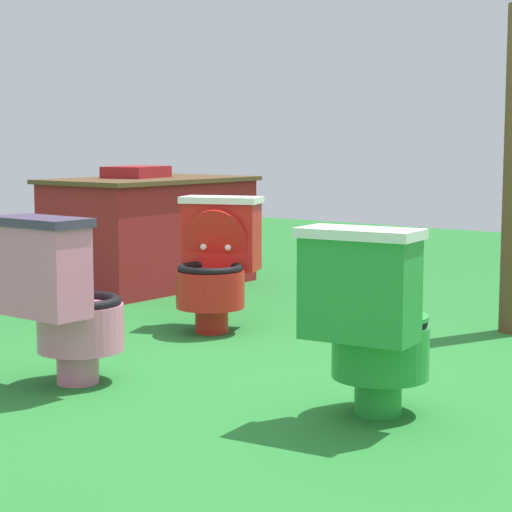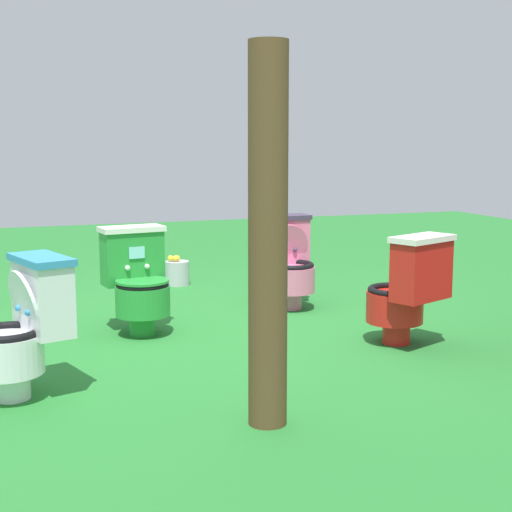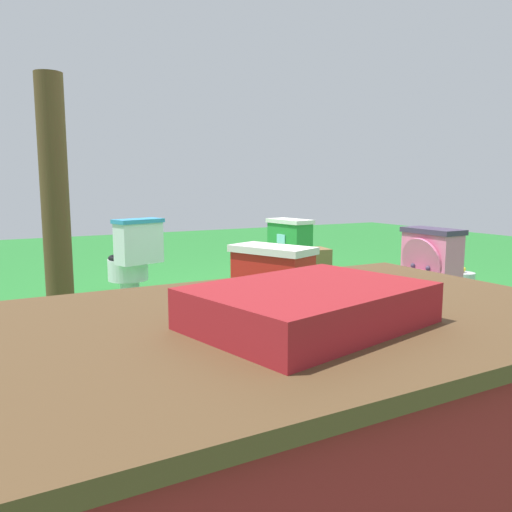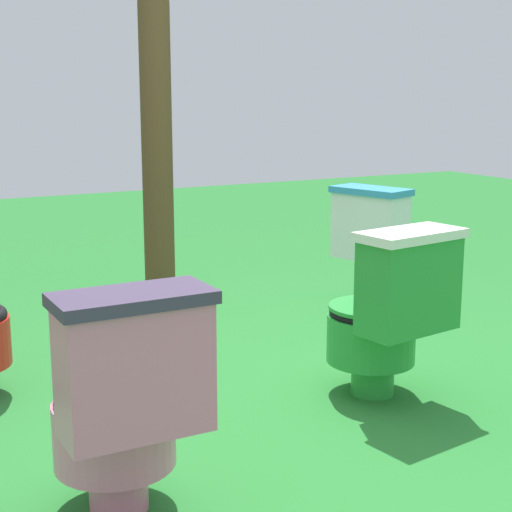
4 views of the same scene
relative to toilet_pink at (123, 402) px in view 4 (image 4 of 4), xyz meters
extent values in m
plane|color=#26752D|center=(0.47, -0.92, -0.37)|extent=(14.00, 14.00, 0.00)
cylinder|color=pink|center=(0.07, 0.00, -0.30)|extent=(0.18, 0.18, 0.14)
cylinder|color=pink|center=(0.09, 0.00, -0.13)|extent=(0.37, 0.37, 0.20)
torus|color=black|center=(0.09, 0.00, -0.02)|extent=(0.36, 0.36, 0.04)
cylinder|color=#3F334C|center=(0.09, 0.00, -0.07)|extent=(0.24, 0.24, 0.01)
cube|color=pink|center=(-0.11, 0.00, 0.13)|extent=(0.19, 0.41, 0.37)
cube|color=#3F334C|center=(-0.11, 0.00, 0.33)|extent=(0.22, 0.43, 0.04)
cube|color=#8CE0E5|center=(-0.01, 0.00, 0.18)|extent=(0.01, 0.11, 0.08)
cylinder|color=pink|center=(-0.01, 0.00, 0.12)|extent=(0.09, 0.35, 0.35)
sphere|color=#3F334C|center=(0.00, 0.07, 0.08)|extent=(0.04, 0.04, 0.04)
sphere|color=#3F334C|center=(0.00, -0.07, 0.08)|extent=(0.04, 0.04, 0.04)
cylinder|color=white|center=(1.53, -2.13, -0.30)|extent=(0.22, 0.22, 0.14)
cylinder|color=white|center=(1.54, -2.15, -0.13)|extent=(0.46, 0.46, 0.20)
torus|color=black|center=(1.54, -2.15, -0.02)|extent=(0.44, 0.44, 0.04)
cylinder|color=#338CBF|center=(1.54, -2.15, -0.07)|extent=(0.30, 0.30, 0.01)
cube|color=white|center=(1.48, -1.96, 0.13)|extent=(0.45, 0.30, 0.37)
cube|color=#338CBF|center=(1.48, -1.96, 0.33)|extent=(0.48, 0.33, 0.04)
cube|color=#8CE0E5|center=(1.51, -2.06, 0.18)|extent=(0.11, 0.04, 0.08)
cylinder|color=white|center=(1.51, -2.06, 0.12)|extent=(0.36, 0.19, 0.35)
sphere|color=#338CBF|center=(1.57, -2.04, 0.08)|extent=(0.04, 0.04, 0.04)
sphere|color=#338CBF|center=(1.44, -2.08, 0.08)|extent=(0.04, 0.04, 0.04)
cylinder|color=green|center=(0.47, -1.25, -0.30)|extent=(0.20, 0.20, 0.14)
cylinder|color=green|center=(0.49, -1.25, -0.13)|extent=(0.42, 0.42, 0.20)
torus|color=black|center=(0.49, -1.25, -0.02)|extent=(0.40, 0.40, 0.04)
cylinder|color=white|center=(0.49, -1.25, -0.07)|extent=(0.27, 0.27, 0.01)
cube|color=green|center=(0.29, -1.28, 0.13)|extent=(0.25, 0.43, 0.37)
cube|color=white|center=(0.29, -1.28, 0.33)|extent=(0.27, 0.46, 0.04)
cube|color=#8CE0E5|center=(0.39, -1.26, 0.18)|extent=(0.02, 0.11, 0.08)
cylinder|color=green|center=(0.49, -1.25, 0.00)|extent=(0.41, 0.41, 0.02)
sphere|color=white|center=(0.39, -1.19, 0.08)|extent=(0.04, 0.04, 0.04)
sphere|color=white|center=(0.41, -1.33, 0.08)|extent=(0.04, 0.04, 0.04)
cylinder|color=brown|center=(2.29, -1.02, 0.50)|extent=(0.18, 0.18, 1.75)
camera|label=1|loc=(-2.61, -3.11, 0.67)|focal=67.50mm
camera|label=2|loc=(5.43, -2.20, 0.94)|focal=52.70mm
camera|label=3|loc=(2.73, 2.57, 0.67)|focal=35.70mm
camera|label=4|loc=(-2.11, 0.70, 0.89)|focal=56.32mm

